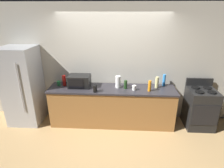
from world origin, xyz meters
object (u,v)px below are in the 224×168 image
Objects in this scene: paper_towel_roll at (118,82)px; bottle_wine at (126,85)px; refrigerator at (23,86)px; bottle_dish_soap at (150,86)px; bottle_vinegar at (157,82)px; cordless_phone at (95,89)px; bottle_hot_sauce at (64,80)px; mug_white at (134,88)px; microwave at (79,81)px; stove_range at (200,108)px; mug_green at (59,83)px; bottle_spray_cleaner at (164,80)px.

paper_towel_roll is 1.40× the size of bottle_wine.
refrigerator reaches higher than bottle_dish_soap.
bottle_wine is (-0.70, -0.10, -0.03)m from bottle_vinegar.
cordless_phone is 0.63× the size of bottle_dish_soap.
refrigerator is at bearing -174.22° from bottle_hot_sauce.
refrigerator is at bearing -178.68° from paper_towel_roll.
bottle_vinegar is 0.54m from mug_white.
microwave reaches higher than bottle_dish_soap.
stove_range is 3.28m from mug_green.
bottle_vinegar is 0.23m from bottle_spray_cleaner.
refrigerator is 6.75× the size of bottle_spray_cleaner.
cordless_phone is at bearing -163.45° from bottle_spray_cleaner.
mug_green is 0.94× the size of mug_white.
microwave is 2.49× the size of bottle_wine.
bottle_dish_soap is 2.30× the size of mug_green.
paper_towel_roll is 1.80× the size of cordless_phone.
microwave is 0.37m from bottle_hot_sauce.
microwave is at bearing -174.55° from bottle_spray_cleaner.
mug_white is at bearing -20.83° from bottle_wine.
microwave is at bearing 174.15° from mug_white.
refrigerator is at bearing -173.45° from mug_green.
bottle_vinegar is at bearing 1.73° from refrigerator.
bottle_spray_cleaner reaches higher than bottle_vinegar.
cordless_phone is 0.84m from mug_white.
mug_green is (-2.06, 0.20, -0.07)m from bottle_dish_soap.
bottle_hot_sauce reaches higher than bottle_wine.
paper_towel_roll reaches higher than bottle_vinegar.
cordless_phone reaches higher than mug_white.
bottle_dish_soap reaches higher than mug_green.
paper_towel_roll is at bearing 178.46° from stove_range.
microwave reaches higher than stove_range.
stove_range is 4.56× the size of bottle_dish_soap.
bottle_spray_cleaner is 0.51m from bottle_dish_soap.
paper_towel_roll is at bearing 166.72° from bottle_dish_soap.
bottle_spray_cleaner is (1.92, 0.18, -0.00)m from microwave.
bottle_spray_cleaner is at bearing 42.67° from bottle_dish_soap.
mug_white is at bearing -161.67° from bottle_vinegar.
bottle_hot_sauce reaches higher than cordless_phone.
microwave is 1.95× the size of bottle_hot_sauce.
mug_white is (-0.70, -0.31, -0.08)m from bottle_spray_cleaner.
mug_green is at bearing 174.38° from mug_white.
mug_white is (0.83, 0.15, -0.02)m from cordless_phone.
bottle_spray_cleaner is (1.05, 0.18, -0.00)m from paper_towel_roll.
cordless_phone is 1.60m from bottle_spray_cleaner.
refrigerator reaches higher than bottle_wine.
bottle_vinegar is 1.32× the size of bottle_wine.
mug_green is (-2.24, 0.00, -0.08)m from bottle_vinegar.
cordless_phone is (1.70, -0.22, 0.07)m from refrigerator.
refrigerator is 3.05m from bottle_vinegar.
refrigerator is 2.19m from paper_towel_roll.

